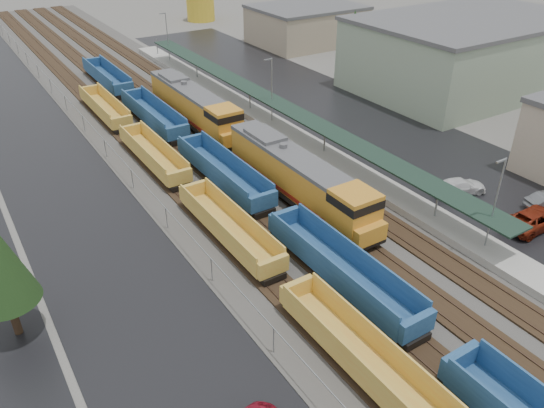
{
  "coord_description": "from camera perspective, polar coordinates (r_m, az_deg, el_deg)",
  "views": [
    {
      "loc": [
        -21.78,
        0.93,
        23.78
      ],
      "look_at": [
        -1.98,
        31.97,
        2.0
      ],
      "focal_mm": 35.0,
      "sensor_mm": 36.0,
      "label": 1
    }
  ],
  "objects": [
    {
      "name": "station_platform",
      "position": [
        62.6,
        -0.02,
        9.0
      ],
      "size": [
        3.0,
        80.0,
        8.0
      ],
      "color": "#9E9B93",
      "rests_on": "ground"
    },
    {
      "name": "trackbed",
      "position": [
        67.25,
        -11.66,
        9.41
      ],
      "size": [
        14.6,
        160.0,
        0.22
      ],
      "color": "black",
      "rests_on": "ground"
    },
    {
      "name": "tree_east",
      "position": [
        77.69,
        8.75,
        17.4
      ],
      "size": [
        4.4,
        4.4,
        10.0
      ],
      "color": "#332316",
      "rests_on": "ground"
    },
    {
      "name": "locomotive_trail",
      "position": [
        62.51,
        -8.26,
        10.31
      ],
      "size": [
        3.05,
        20.12,
        4.55
      ],
      "color": "black",
      "rests_on": "ground"
    },
    {
      "name": "storage_tank",
      "position": [
        120.04,
        -7.7,
        20.35
      ],
      "size": [
        5.85,
        5.85,
        5.85
      ],
      "primitive_type": "cylinder",
      "color": "gold",
      "rests_on": "ground"
    },
    {
      "name": "well_string_yellow",
      "position": [
        36.06,
        1.35,
        -8.36
      ],
      "size": [
        2.46,
        92.08,
        2.18
      ],
      "color": "gold",
      "rests_on": "ground"
    },
    {
      "name": "west_parking_lot",
      "position": [
        64.04,
        -24.15,
        6.06
      ],
      "size": [
        10.0,
        160.0,
        0.02
      ],
      "primitive_type": "cube",
      "color": "black",
      "rests_on": "ground"
    },
    {
      "name": "east_commuter_lot",
      "position": [
        68.09,
        6.84,
        9.96
      ],
      "size": [
        16.0,
        100.0,
        0.02
      ],
      "primitive_type": "cube",
      "color": "black",
      "rests_on": "ground"
    },
    {
      "name": "chainlink_fence",
      "position": [
        62.85,
        -19.31,
        8.2
      ],
      "size": [
        0.08,
        160.04,
        2.02
      ],
      "color": "gray",
      "rests_on": "ground"
    },
    {
      "name": "industrial_buildings",
      "position": [
        77.1,
        20.38,
        14.09
      ],
      "size": [
        32.52,
        75.3,
        9.5
      ],
      "color": "#B9A48E",
      "rests_on": "ground"
    },
    {
      "name": "parked_car_east_b",
      "position": [
        48.04,
        26.32,
        -1.48
      ],
      "size": [
        2.76,
        5.77,
        1.59
      ],
      "primitive_type": "imported",
      "rotation": [
        0.0,
        0.0,
        1.55
      ],
      "color": "maroon",
      "rests_on": "ground"
    },
    {
      "name": "parked_car_east_c",
      "position": [
        50.97,
        19.56,
        1.79
      ],
      "size": [
        3.36,
        5.24,
        1.41
      ],
      "primitive_type": "imported",
      "rotation": [
        0.0,
        0.0,
        1.26
      ],
      "color": "silver",
      "rests_on": "ground"
    },
    {
      "name": "well_string_blue",
      "position": [
        43.01,
        0.15,
        -1.07
      ],
      "size": [
        2.7,
        101.74,
        2.4
      ],
      "color": "navy",
      "rests_on": "ground"
    },
    {
      "name": "ballast_strip",
      "position": [
        67.29,
        -11.65,
        9.31
      ],
      "size": [
        20.0,
        160.0,
        0.08
      ],
      "primitive_type": "cube",
      "color": "#302D2B",
      "rests_on": "ground"
    },
    {
      "name": "locomotive_lead",
      "position": [
        45.74,
        3.08,
        2.73
      ],
      "size": [
        3.05,
        20.12,
        4.55
      ],
      "color": "black",
      "rests_on": "ground"
    }
  ]
}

